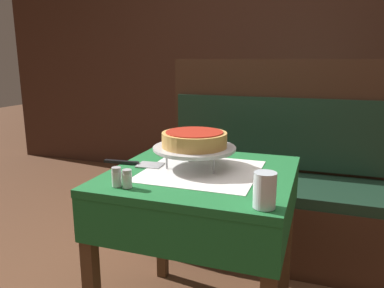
% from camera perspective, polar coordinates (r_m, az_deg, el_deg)
% --- Properties ---
extents(dining_table_front, '(0.72, 0.72, 0.74)m').
position_cam_1_polar(dining_table_front, '(1.56, 1.45, -8.26)').
color(dining_table_front, '#1E6B33').
rests_on(dining_table_front, ground_plane).
extents(dining_table_rear, '(0.74, 0.74, 0.73)m').
position_cam_1_polar(dining_table_rear, '(3.13, 17.02, 2.25)').
color(dining_table_rear, '#1E6B33').
rests_on(dining_table_rear, ground_plane).
extents(booth_bench, '(1.36, 0.54, 1.17)m').
position_cam_1_polar(booth_bench, '(2.38, 11.56, -8.20)').
color(booth_bench, '#3D2316').
rests_on(booth_bench, ground_plane).
extents(back_wall_panel, '(6.00, 0.04, 2.40)m').
position_cam_1_polar(back_wall_panel, '(3.65, 12.62, 12.95)').
color(back_wall_panel, '#3D2319').
rests_on(back_wall_panel, ground_plane).
extents(pizza_pan_stand, '(0.34, 0.34, 0.09)m').
position_cam_1_polar(pizza_pan_stand, '(1.55, 0.37, -0.76)').
color(pizza_pan_stand, '#ADADB2').
rests_on(pizza_pan_stand, dining_table_front).
extents(deep_dish_pizza, '(0.27, 0.27, 0.06)m').
position_cam_1_polar(deep_dish_pizza, '(1.54, 0.37, 0.75)').
color(deep_dish_pizza, tan).
rests_on(deep_dish_pizza, pizza_pan_stand).
extents(pizza_server, '(0.27, 0.10, 0.01)m').
position_cam_1_polar(pizza_server, '(1.62, -8.63, -2.96)').
color(pizza_server, '#BCBCC1').
rests_on(pizza_server, dining_table_front).
extents(water_glass_near, '(0.07, 0.07, 0.11)m').
position_cam_1_polar(water_glass_near, '(1.16, 11.02, -6.91)').
color(water_glass_near, silver).
rests_on(water_glass_near, dining_table_front).
extents(salt_shaker, '(0.03, 0.03, 0.07)m').
position_cam_1_polar(salt_shaker, '(1.35, -11.42, -4.94)').
color(salt_shaker, silver).
rests_on(salt_shaker, dining_table_front).
extents(pepper_shaker, '(0.03, 0.03, 0.07)m').
position_cam_1_polar(pepper_shaker, '(1.33, -9.85, -5.24)').
color(pepper_shaker, silver).
rests_on(pepper_shaker, dining_table_front).
extents(condiment_caddy, '(0.14, 0.14, 0.15)m').
position_cam_1_polar(condiment_caddy, '(3.12, 16.33, 4.89)').
color(condiment_caddy, black).
rests_on(condiment_caddy, dining_table_rear).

